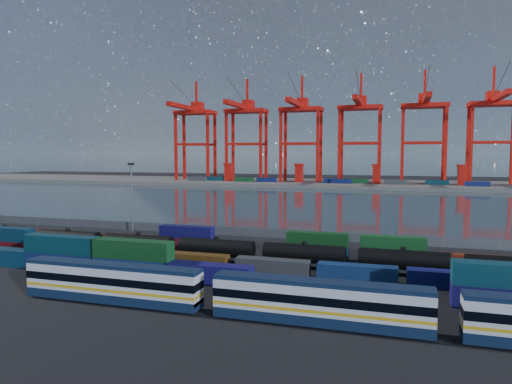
# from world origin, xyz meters

# --- Properties ---
(ground) EXTENTS (700.00, 700.00, 0.00)m
(ground) POSITION_xyz_m (0.00, 0.00, 0.00)
(ground) COLOR black
(ground) RESTS_ON ground
(harbor_water) EXTENTS (700.00, 700.00, 0.00)m
(harbor_water) POSITION_xyz_m (0.00, 105.00, 0.01)
(harbor_water) COLOR #2E3C43
(harbor_water) RESTS_ON ground
(far_quay) EXTENTS (700.00, 70.00, 2.00)m
(far_quay) POSITION_xyz_m (0.00, 210.00, 1.00)
(far_quay) COLOR #514F4C
(far_quay) RESTS_ON ground
(distant_mountains) EXTENTS (2470.00, 1100.00, 520.00)m
(distant_mountains) POSITION_xyz_m (63.02, 1600.00, 220.29)
(distant_mountains) COLOR #1E2630
(distant_mountains) RESTS_ON ground
(passenger_train) EXTENTS (75.68, 2.92, 5.01)m
(passenger_train) POSITION_xyz_m (22.90, -21.30, 2.52)
(passenger_train) COLOR silver
(passenger_train) RESTS_ON ground
(container_row_south) EXTENTS (140.28, 2.63, 5.61)m
(container_row_south) POSITION_xyz_m (1.26, -9.58, 2.34)
(container_row_south) COLOR #47494D
(container_row_south) RESTS_ON ground
(container_row_mid) EXTENTS (141.29, 2.35, 5.00)m
(container_row_mid) POSITION_xyz_m (-15.79, -2.51, 1.48)
(container_row_mid) COLOR #3D3E42
(container_row_mid) RESTS_ON ground
(container_row_north) EXTENTS (140.99, 2.21, 4.71)m
(container_row_north) POSITION_xyz_m (-2.11, 10.53, 1.76)
(container_row_north) COLOR navy
(container_row_north) RESTS_ON ground
(tanker_string) EXTENTS (106.96, 3.00, 4.29)m
(tanker_string) POSITION_xyz_m (0.88, 3.56, 2.15)
(tanker_string) COLOR black
(tanker_string) RESTS_ON ground
(waterfront_fence) EXTENTS (160.12, 0.12, 2.20)m
(waterfront_fence) POSITION_xyz_m (-0.00, 28.00, 1.00)
(waterfront_fence) COLOR #595B5E
(waterfront_fence) RESTS_ON ground
(yard_light_mast) EXTENTS (1.60, 0.40, 16.60)m
(yard_light_mast) POSITION_xyz_m (-30.00, 26.00, 9.30)
(yard_light_mast) COLOR slate
(yard_light_mast) RESTS_ON ground
(gantry_cranes) EXTENTS (200.38, 48.73, 65.99)m
(gantry_cranes) POSITION_xyz_m (-7.50, 203.25, 40.45)
(gantry_cranes) COLOR red
(gantry_cranes) RESTS_ON ground
(quay_containers) EXTENTS (172.58, 10.99, 2.60)m
(quay_containers) POSITION_xyz_m (-11.00, 195.46, 3.30)
(quay_containers) COLOR navy
(quay_containers) RESTS_ON far_quay
(straddle_carriers) EXTENTS (140.00, 7.00, 11.10)m
(straddle_carriers) POSITION_xyz_m (-2.50, 200.00, 7.82)
(straddle_carriers) COLOR red
(straddle_carriers) RESTS_ON far_quay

